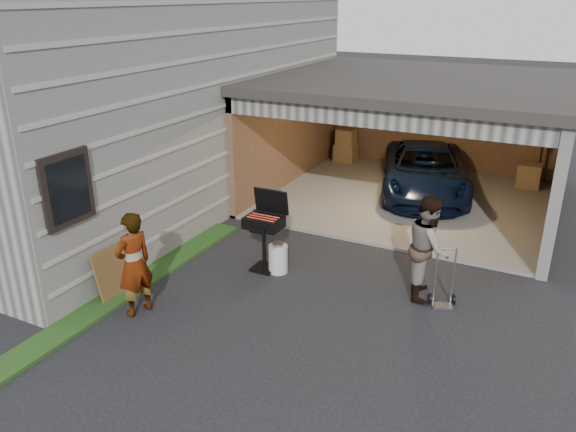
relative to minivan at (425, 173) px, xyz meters
name	(u,v)px	position (x,y,z in m)	size (l,w,h in m)	color
ground	(246,322)	(-0.96, -6.90, -0.58)	(80.00, 80.00, 0.00)	black
house	(112,79)	(-6.96, -2.90, 2.17)	(7.00, 11.00, 5.50)	#474744
groundcover_strip	(86,316)	(-3.21, -7.90, -0.55)	(0.50, 8.00, 0.06)	#193814
garage	(420,121)	(-0.19, -0.11, 1.28)	(6.80, 6.30, 2.90)	#605E59
minivan	(425,173)	(0.00, 0.00, 0.00)	(1.94, 4.21, 1.17)	black
woman	(134,264)	(-2.59, -7.40, 0.25)	(0.61, 0.40, 1.67)	silver
man	(428,247)	(1.25, -4.83, 0.28)	(0.84, 0.65, 1.72)	#412F19
bbq_grill	(265,225)	(-1.56, -5.19, 0.27)	(0.65, 0.57, 1.45)	black
propane_tank	(278,259)	(-1.29, -5.20, -0.33)	(0.34, 0.34, 0.51)	silver
plywood_panel	(114,272)	(-3.30, -7.14, -0.17)	(0.04, 0.76, 0.85)	brown
hand_truck	(443,294)	(1.59, -5.04, -0.39)	(0.45, 0.41, 1.00)	slate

